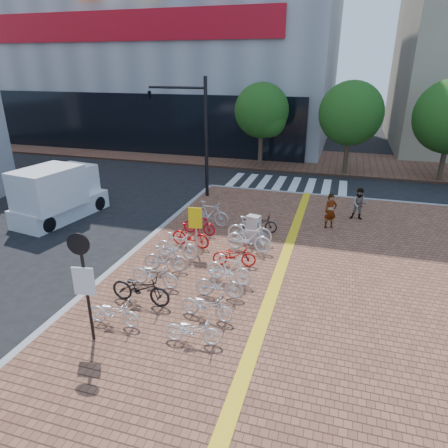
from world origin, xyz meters
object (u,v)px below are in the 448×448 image
(bike_3, at_px, (165,259))
(bike_5, at_px, (190,236))
(bike_8, at_px, (193,330))
(notice_sign, at_px, (84,275))
(bike_12, at_px, (234,255))
(utility_box, at_px, (253,229))
(bike_10, at_px, (219,284))
(pedestrian_b, at_px, (360,204))
(bike_9, at_px, (207,305))
(bike_13, at_px, (249,238))
(bike_2, at_px, (155,274))
(bike_6, at_px, (199,225))
(bike_0, at_px, (114,312))
(box_truck, at_px, (58,194))
(bike_14, at_px, (250,230))
(yellow_sign, at_px, (196,222))
(bike_4, at_px, (177,246))
(bike_7, at_px, (209,214))
(pedestrian_a, at_px, (330,211))
(traffic_light_pole, at_px, (180,115))
(bike_1, at_px, (141,288))
(bike_11, at_px, (229,269))

(bike_3, distance_m, bike_5, 2.19)
(bike_8, relative_size, notice_sign, 0.50)
(bike_12, relative_size, utility_box, 1.37)
(bike_10, xyz_separation_m, pedestrian_b, (4.41, 8.67, 0.30))
(bike_9, relative_size, notice_sign, 0.52)
(bike_10, xyz_separation_m, bike_13, (0.12, 3.63, 0.09))
(bike_2, distance_m, bike_6, 4.63)
(bike_0, xyz_separation_m, bike_10, (2.47, 2.28, 0.06))
(bike_2, height_order, bike_10, bike_10)
(bike_13, xyz_separation_m, notice_sign, (-2.81, -6.70, 1.45))
(bike_5, xyz_separation_m, box_truck, (-7.61, 1.64, 0.62))
(bike_3, xyz_separation_m, bike_12, (2.31, 1.09, -0.06))
(bike_14, distance_m, notice_sign, 8.11)
(yellow_sign, bearing_deg, bike_8, -70.67)
(bike_4, xyz_separation_m, bike_7, (0.11, 3.62, 0.06))
(bike_7, bearing_deg, box_truck, 101.50)
(bike_8, height_order, yellow_sign, yellow_sign)
(bike_14, bearing_deg, bike_3, 145.09)
(bike_5, xyz_separation_m, pedestrian_a, (5.40, 3.81, 0.30))
(box_truck, bearing_deg, notice_sign, -48.18)
(bike_6, bearing_deg, yellow_sign, -157.01)
(utility_box, bearing_deg, bike_9, -90.95)
(bike_8, bearing_deg, bike_0, 80.98)
(bike_6, distance_m, pedestrian_b, 7.88)
(bike_3, xyz_separation_m, bike_8, (2.42, -3.55, -0.07))
(bike_8, height_order, bike_14, bike_14)
(bike_14, height_order, yellow_sign, yellow_sign)
(utility_box, bearing_deg, traffic_light_pole, 134.64)
(bike_2, bearing_deg, bike_0, 178.67)
(traffic_light_pole, bearing_deg, bike_3, -71.70)
(bike_2, bearing_deg, bike_5, 2.40)
(bike_1, height_order, bike_11, bike_1)
(bike_14, xyz_separation_m, utility_box, (0.13, 0.12, 0.01))
(bike_5, xyz_separation_m, bike_6, (-0.10, 1.34, -0.04))
(bike_11, bearing_deg, bike_12, 16.58)
(bike_7, xyz_separation_m, bike_12, (2.19, -3.58, -0.16))
(bike_8, bearing_deg, bike_13, -7.45)
(bike_3, relative_size, traffic_light_pole, 0.25)
(bike_8, relative_size, pedestrian_b, 1.02)
(bike_11, bearing_deg, box_truck, 77.76)
(bike_0, distance_m, pedestrian_b, 12.93)
(bike_9, distance_m, utility_box, 5.79)
(bike_3, relative_size, bike_6, 1.05)
(bike_14, bearing_deg, bike_0, 160.98)
(bike_2, bearing_deg, pedestrian_a, -34.59)
(notice_sign, bearing_deg, bike_11, 56.12)
(bike_0, distance_m, bike_4, 4.50)
(yellow_sign, bearing_deg, bike_5, 129.96)
(bike_8, xyz_separation_m, bike_13, (0.12, 6.02, 0.15))
(bike_4, relative_size, bike_12, 1.08)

